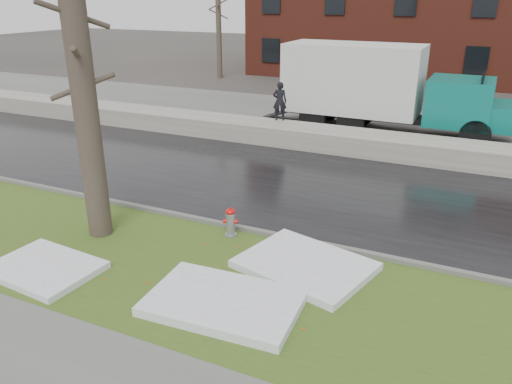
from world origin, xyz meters
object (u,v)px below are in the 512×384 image
at_px(fire_hydrant, 231,221).
at_px(worker, 280,101).
at_px(box_truck, 379,87).
at_px(tree, 83,90).

xyz_separation_m(fire_hydrant, worker, (-2.31, 8.70, 1.08)).
bearing_deg(worker, fire_hydrant, 83.87).
bearing_deg(box_truck, worker, -140.12).
bearing_deg(tree, worker, 86.31).
bearing_deg(fire_hydrant, tree, -176.83).
distance_m(box_truck, worker, 4.32).
height_order(fire_hydrant, worker, worker).
relative_size(fire_hydrant, tree, 0.11).
bearing_deg(tree, fire_hydrant, 21.84).
xyz_separation_m(tree, box_truck, (3.96, 12.60, -1.63)).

